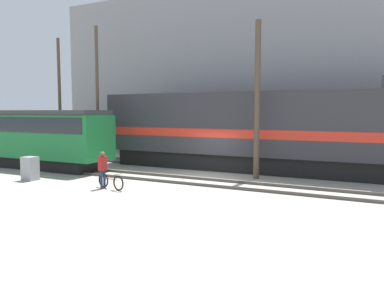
# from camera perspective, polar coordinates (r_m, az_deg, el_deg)

# --- Properties ---
(ground_plane) EXTENTS (120.00, 120.00, 0.00)m
(ground_plane) POSITION_cam_1_polar(r_m,az_deg,el_deg) (19.97, 1.42, -5.09)
(ground_plane) COLOR #9E998C
(track_near) EXTENTS (60.00, 1.51, 0.14)m
(track_near) POSITION_cam_1_polar(r_m,az_deg,el_deg) (18.69, -0.44, -5.57)
(track_near) COLOR #47423D
(track_near) RESTS_ON ground
(track_far) EXTENTS (60.00, 1.51, 0.14)m
(track_far) POSITION_cam_1_polar(r_m,az_deg,el_deg) (22.94, 4.89, -3.61)
(track_far) COLOR #47423D
(track_far) RESTS_ON ground
(building_backdrop) EXTENTS (32.68, 6.00, 12.65)m
(building_backdrop) POSITION_cam_1_polar(r_m,az_deg,el_deg) (29.77, 10.24, 10.38)
(building_backdrop) COLOR gray
(building_backdrop) RESTS_ON ground
(freight_locomotive) EXTENTS (19.06, 3.04, 5.18)m
(freight_locomotive) POSITION_cam_1_polar(r_m,az_deg,el_deg) (22.04, 9.86, 2.11)
(freight_locomotive) COLOR black
(freight_locomotive) RESTS_ON ground
(streetcar) EXTENTS (12.63, 2.54, 3.56)m
(streetcar) POSITION_cam_1_polar(r_m,az_deg,el_deg) (25.95, -24.36, 1.33)
(streetcar) COLOR black
(streetcar) RESTS_ON ground
(bicycle) EXTENTS (1.73, 0.58, 0.75)m
(bicycle) POSITION_cam_1_polar(r_m,az_deg,el_deg) (17.31, -12.28, -5.61)
(bicycle) COLOR black
(bicycle) RESTS_ON ground
(person) EXTENTS (0.30, 0.40, 1.69)m
(person) POSITION_cam_1_polar(r_m,az_deg,el_deg) (17.41, -13.46, -3.30)
(person) COLOR #232D4C
(person) RESTS_ON ground
(utility_pole_left) EXTENTS (0.21, 0.21, 8.35)m
(utility_pole_left) POSITION_cam_1_polar(r_m,az_deg,el_deg) (26.87, -19.50, 6.16)
(utility_pole_left) COLOR #4C3D2D
(utility_pole_left) RESTS_ON ground
(utility_pole_center) EXTENTS (0.21, 0.21, 8.83)m
(utility_pole_center) POSITION_cam_1_polar(r_m,az_deg,el_deg) (24.66, -14.21, 6.98)
(utility_pole_center) COLOR #4C3D2D
(utility_pole_center) RESTS_ON ground
(utility_pole_right) EXTENTS (0.29, 0.29, 8.10)m
(utility_pole_right) POSITION_cam_1_polar(r_m,az_deg,el_deg) (19.57, 9.90, 6.54)
(utility_pole_right) COLOR #4C3D2D
(utility_pole_right) RESTS_ON ground
(signal_box) EXTENTS (0.70, 0.60, 1.20)m
(signal_box) POSITION_cam_1_polar(r_m,az_deg,el_deg) (20.76, -23.44, -3.44)
(signal_box) COLOR gray
(signal_box) RESTS_ON ground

